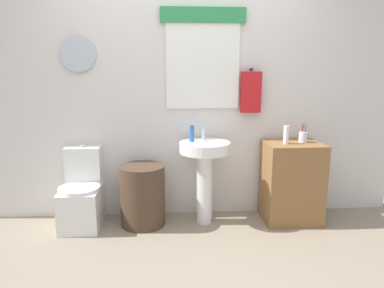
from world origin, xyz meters
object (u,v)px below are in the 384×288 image
pedestal_sink (205,164)px  soap_bottle (192,133)px  wooden_cabinet (292,182)px  toothbrush_cup (303,137)px  toilet (82,196)px  laundry_hamper (143,195)px  lotion_bottle (286,135)px

pedestal_sink → soap_bottle: (-0.12, 0.05, 0.29)m
wooden_cabinet → toothbrush_cup: size_ratio=4.26×
toilet → toothbrush_cup: (2.13, -0.02, 0.56)m
toilet → laundry_hamper: (0.58, -0.04, 0.01)m
laundry_hamper → lotion_bottle: (1.37, -0.04, 0.58)m
pedestal_sink → toothbrush_cup: bearing=1.2°
pedestal_sink → toothbrush_cup: size_ratio=4.36×
toilet → pedestal_sink: (1.18, -0.04, 0.31)m
toilet → pedestal_sink: pedestal_sink is taller
wooden_cabinet → toothbrush_cup: (0.09, 0.02, 0.45)m
toilet → lotion_bottle: size_ratio=4.40×
toilet → laundry_hamper: 0.58m
lotion_bottle → pedestal_sink: bearing=177.0°
laundry_hamper → lotion_bottle: 1.49m
toothbrush_cup → wooden_cabinet: bearing=-168.0°
soap_bottle → toothbrush_cup: toothbrush_cup is taller
toilet → soap_bottle: size_ratio=4.89×
toilet → wooden_cabinet: size_ratio=0.97×
toilet → toothbrush_cup: bearing=-0.4°
pedestal_sink → toothbrush_cup: toothbrush_cup is taller
toothbrush_cup → soap_bottle: bearing=178.4°
toilet → wooden_cabinet: bearing=-1.0°
laundry_hamper → wooden_cabinet: 1.46m
laundry_hamper → lotion_bottle: bearing=-1.7°
soap_bottle → toothbrush_cup: (1.08, -0.03, -0.04)m
toilet → lotion_bottle: (1.94, -0.08, 0.59)m
soap_bottle → wooden_cabinet: bearing=-2.9°
lotion_bottle → soap_bottle: bearing=174.2°
wooden_cabinet → soap_bottle: 1.10m
toilet → laundry_hamper: toilet is taller
pedestal_sink → wooden_cabinet: pedestal_sink is taller
soap_bottle → lotion_bottle: 0.89m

